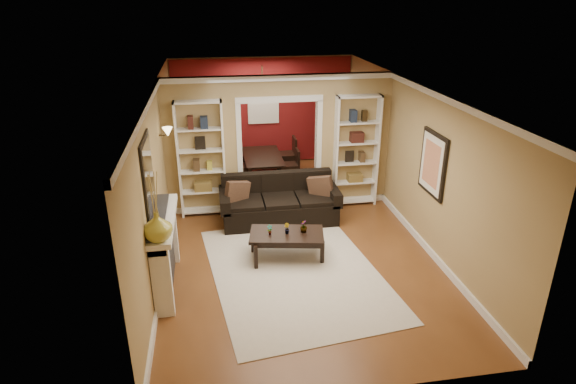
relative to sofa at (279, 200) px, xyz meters
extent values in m
plane|color=brown|center=(0.11, -0.45, -0.45)|extent=(8.00, 8.00, 0.00)
plane|color=white|center=(0.11, -0.45, 2.25)|extent=(8.00, 8.00, 0.00)
plane|color=tan|center=(0.11, 3.55, 0.90)|extent=(8.00, 0.00, 8.00)
plane|color=tan|center=(0.11, -4.45, 0.90)|extent=(8.00, 0.00, 8.00)
plane|color=tan|center=(-2.14, -0.45, 0.90)|extent=(0.00, 8.00, 8.00)
plane|color=tan|center=(2.36, -0.45, 0.90)|extent=(0.00, 8.00, 8.00)
cube|color=tan|center=(0.11, 0.75, 0.90)|extent=(4.50, 0.15, 2.70)
cube|color=maroon|center=(0.11, 3.52, 0.87)|extent=(4.44, 0.04, 2.64)
cube|color=#8CA5CC|center=(0.11, 3.48, 1.10)|extent=(0.78, 0.03, 0.98)
cube|color=beige|center=(-0.03, -1.88, -0.44)|extent=(2.97, 3.85, 0.01)
cube|color=black|center=(0.00, 0.00, 0.00)|extent=(2.28, 0.98, 0.89)
cube|color=brown|center=(-0.81, -0.02, 0.22)|extent=(0.48, 0.33, 0.47)
cube|color=brown|center=(0.81, -0.02, 0.22)|extent=(0.47, 0.35, 0.47)
cube|color=black|center=(-0.09, -1.41, -0.22)|extent=(1.31, 0.86, 0.46)
imported|color=#336626|center=(-0.37, -1.41, 0.10)|extent=(0.11, 0.09, 0.17)
imported|color=#336626|center=(-0.09, -1.41, 0.10)|extent=(0.11, 0.12, 0.18)
imported|color=#336626|center=(0.20, -1.41, 0.12)|extent=(0.15, 0.15, 0.21)
cube|color=white|center=(-1.44, 0.58, 0.70)|extent=(0.90, 0.30, 2.30)
cube|color=white|center=(1.66, 0.58, 0.70)|extent=(0.90, 0.30, 2.30)
cube|color=white|center=(-1.98, -1.95, 0.13)|extent=(0.32, 1.70, 1.16)
imported|color=#A7A135|center=(-1.98, -2.65, 0.91)|extent=(0.47, 0.47, 0.40)
cube|color=silver|center=(-2.12, -1.95, 1.35)|extent=(0.03, 0.95, 1.10)
cube|color=#FFE0A5|center=(-2.04, 0.10, 1.38)|extent=(0.18, 0.18, 0.22)
cube|color=black|center=(2.32, -1.45, 1.10)|extent=(0.04, 0.85, 1.05)
imported|color=black|center=(-0.02, 2.40, -0.17)|extent=(1.59, 0.89, 0.56)
cube|color=black|center=(-0.57, 2.10, -0.02)|extent=(0.44, 0.44, 0.85)
cube|color=black|center=(0.53, 2.10, -0.05)|extent=(0.47, 0.47, 0.78)
cube|color=black|center=(-0.57, 2.70, -0.07)|extent=(0.41, 0.41, 0.76)
cube|color=black|center=(0.53, 2.70, 0.01)|extent=(0.46, 0.46, 0.91)
cube|color=#392D1A|center=(0.11, 2.25, 1.57)|extent=(0.50, 0.50, 0.30)
camera|label=1|loc=(-1.21, -8.39, 3.71)|focal=30.00mm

